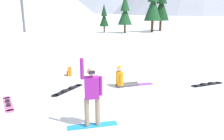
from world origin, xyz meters
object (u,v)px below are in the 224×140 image
Objects in this scene: pine_tree_tall at (125,12)px; pine_tree_broad at (161,5)px; loose_snowboard_near_left at (8,104)px; backpack_orange at (69,72)px; snowboarder_foreground at (92,95)px; pine_tree_young at (104,17)px; pine_tree_twin at (153,3)px; snowboarder_midground at (123,79)px; loose_snowboard_near_right at (68,90)px; loose_snowboard_far_spare at (207,84)px.

pine_tree_broad is at bearing 40.38° from pine_tree_tall.
backpack_orange reaches higher than loose_snowboard_near_left.
snowboarder_foreground is at bearing -19.26° from loose_snowboard_near_left.
pine_tree_twin is (7.32, 1.21, 2.03)m from pine_tree_young.
pine_tree_tall is at bearing 93.73° from snowboarder_midground.
backpack_orange is 23.31m from pine_tree_tall.
pine_tree_broad reaches higher than loose_snowboard_near_left.
loose_snowboard_near_right is 31.00m from pine_tree_broad.
snowboarder_foreground is at bearing -99.65° from snowboarder_midground.
pine_tree_young reaches higher than backpack_orange.
pine_tree_broad is at bearing 63.67° from pine_tree_twin.
pine_tree_young is 0.53× the size of pine_tree_twin.
pine_tree_tall reaches higher than snowboarder_foreground.
snowboarder_foreground is 30.30m from pine_tree_twin.
loose_snowboard_far_spare is 8.58m from loose_snowboard_near_left.
pine_tree_tall is at bearing 84.76° from loose_snowboard_near_left.
pine_tree_twin reaches higher than loose_snowboard_far_spare.
loose_snowboard_near_left is (-7.94, -3.25, 0.00)m from loose_snowboard_far_spare.
snowboarder_midground is 2.50m from loose_snowboard_near_right.
backpack_orange is 0.11× the size of pine_tree_young.
pine_tree_broad reaches higher than loose_snowboard_far_spare.
pine_tree_twin is at bearing 77.61° from backpack_orange.
pine_tree_twin is 4.64m from pine_tree_tall.
snowboarder_foreground is at bearing -135.30° from loose_snowboard_far_spare.
pine_tree_twin is at bearing 22.98° from pine_tree_tall.
pine_tree_broad is at bearing 75.98° from backpack_orange.
backpack_orange is 0.06× the size of pine_tree_broad.
loose_snowboard_far_spare is 25.90m from pine_tree_twin.
snowboarder_midground is at bearing -97.81° from pine_tree_broad.
pine_tree_tall reaches higher than backpack_orange.
pine_tree_tall is (0.75, 25.29, 3.05)m from loose_snowboard_near_right.
pine_tree_tall is (-4.11, -1.74, -1.28)m from pine_tree_twin.
loose_snowboard_far_spare is at bearing -86.96° from pine_tree_twin.
snowboarder_foreground is at bearing -81.75° from pine_tree_young.
snowboarder_midground is 0.31× the size of pine_tree_tall.
loose_snowboard_near_right is at bearing -160.97° from snowboarder_midground.
pine_tree_broad is at bearing 78.06° from loose_snowboard_near_right.
loose_snowboard_near_right is 0.33× the size of pine_tree_tall.
backpack_orange is at bearing 105.32° from loose_snowboard_near_right.
pine_tree_twin reaches higher than snowboarder_foreground.
pine_tree_young is at bearing 95.44° from loose_snowboard_near_right.
loose_snowboard_near_left is at bearing -102.90° from pine_tree_twin.
snowboarder_midground reaches higher than backpack_orange.
loose_snowboard_near_right is 27.80m from pine_tree_twin.
pine_tree_twin reaches higher than backpack_orange.
pine_tree_broad is (4.64, 32.98, 3.16)m from snowboarder_foreground.
pine_tree_young is 7.69m from pine_tree_twin.
snowboarder_foreground is at bearing -96.00° from pine_tree_twin.
backpack_orange is 25.77m from pine_tree_twin.
loose_snowboard_far_spare is 24.57m from pine_tree_tall.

